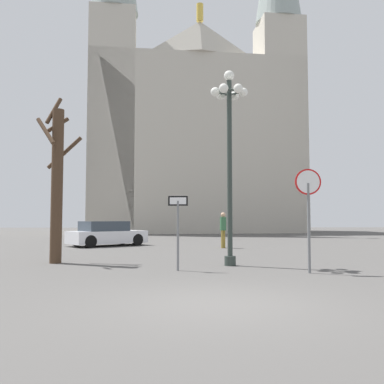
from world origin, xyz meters
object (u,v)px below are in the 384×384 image
at_px(cathedral, 195,117).
at_px(pedestrian_walking, 223,226).
at_px(bare_tree, 57,180).
at_px(street_lamp, 229,137).
at_px(one_way_arrow_sign, 178,223).
at_px(parked_car_near_white, 106,234).
at_px(stop_sign, 308,201).

xyz_separation_m(cathedral, pedestrian_walking, (0.08, -23.50, -11.38)).
bearing_deg(bare_tree, street_lamp, -10.04).
xyz_separation_m(one_way_arrow_sign, street_lamp, (1.67, 1.17, 2.75)).
xyz_separation_m(street_lamp, bare_tree, (-5.75, 1.02, -1.31)).
xyz_separation_m(street_lamp, pedestrian_walking, (0.74, 7.74, -3.02)).
bearing_deg(street_lamp, parked_car_near_white, 119.35).
xyz_separation_m(one_way_arrow_sign, bare_tree, (-4.08, 2.19, 1.43)).
bearing_deg(parked_car_near_white, cathedral, 74.34).
distance_m(street_lamp, parked_car_near_white, 11.56).
bearing_deg(pedestrian_walking, one_way_arrow_sign, -105.14).
relative_size(cathedral, parked_car_near_white, 9.34).
height_order(cathedral, pedestrian_walking, cathedral).
height_order(cathedral, bare_tree, cathedral).
bearing_deg(street_lamp, cathedral, 88.79).
height_order(cathedral, one_way_arrow_sign, cathedral).
bearing_deg(cathedral, pedestrian_walking, -89.80).
distance_m(stop_sign, bare_tree, 8.24).
xyz_separation_m(cathedral, stop_sign, (1.26, -33.14, -10.49)).
height_order(street_lamp, pedestrian_walking, street_lamp).
distance_m(stop_sign, one_way_arrow_sign, 3.71).
height_order(one_way_arrow_sign, pedestrian_walking, one_way_arrow_sign).
height_order(street_lamp, parked_car_near_white, street_lamp).
distance_m(cathedral, stop_sign, 34.79).
relative_size(bare_tree, pedestrian_walking, 3.19).
relative_size(one_way_arrow_sign, bare_tree, 0.37).
distance_m(cathedral, parked_car_near_white, 25.39).
bearing_deg(parked_car_near_white, stop_sign, -57.55).
bearing_deg(cathedral, bare_tree, -101.97).
relative_size(bare_tree, parked_car_near_white, 1.31).
height_order(stop_sign, one_way_arrow_sign, stop_sign).
bearing_deg(pedestrian_walking, street_lamp, -95.45).
xyz_separation_m(stop_sign, bare_tree, (-7.67, 2.92, 0.81)).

